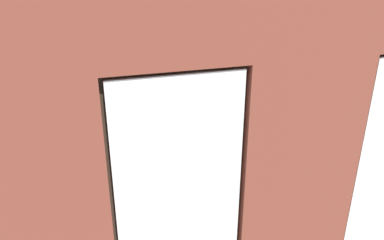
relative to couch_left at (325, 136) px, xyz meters
The scene contains 14 objects.
ground_plane 2.64m from the couch_left, ahead, with size 7.23×6.59×0.10m, color brown.
brick_wall_with_windows 4.15m from the couch_left, 48.86° to the left, with size 6.63×0.30×3.11m.
couch_left is the anchor object (origin of this frame).
coffee_table 2.97m from the couch_left, ahead, with size 1.50×0.88×0.41m.
cup_ceramic 3.43m from the couch_left, ahead, with size 0.08×0.08×0.09m, color #4C4C51.
candle_jar 2.86m from the couch_left, ahead, with size 0.08×0.08×0.09m, color #B7333D.
table_plant_small 3.16m from the couch_left, ahead, with size 0.17×0.17×0.27m.
remote_gray 2.97m from the couch_left, ahead, with size 0.05×0.17×0.02m, color #59595B.
remote_silver 2.55m from the couch_left, ahead, with size 0.05×0.17×0.02m, color #B2B2B7.
papasan_chair 4.27m from the couch_left, 30.69° to the right, with size 1.06×1.06×0.68m.
potted_plant_by_left_couch 1.49m from the couch_left, 74.43° to the right, with size 0.27×0.27×0.63m.
potted_plant_corner_near_left 2.29m from the couch_left, 94.07° to the right, with size 1.02×1.09×1.46m.
potted_plant_near_tv 5.06m from the couch_left, ahead, with size 0.82×0.79×1.26m.
potted_plant_foreground_right 5.72m from the couch_left, 22.41° to the right, with size 0.96×0.86×1.15m.
Camera 1 is at (1.59, 5.14, 3.27)m, focal length 35.00 mm.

